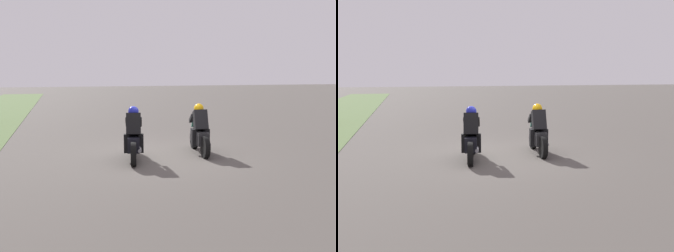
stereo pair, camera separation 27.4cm
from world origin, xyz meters
TOP-DOWN VIEW (x-y plane):
  - ground_plane at (0.00, 0.00)m, footprint 120.00×120.00m
  - rider_lane_a at (-0.11, -1.20)m, footprint 2.04×0.58m
  - rider_lane_b at (-0.43, 0.90)m, footprint 2.02×0.63m

SIDE VIEW (x-z plane):
  - ground_plane at x=0.00m, z-range 0.00..0.00m
  - rider_lane_a at x=-0.11m, z-range -0.13..1.38m
  - rider_lane_b at x=-0.43m, z-range -0.13..1.38m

